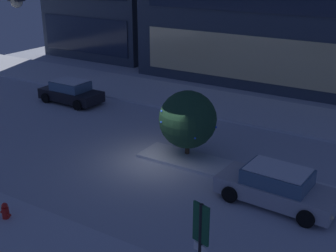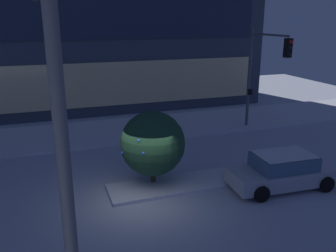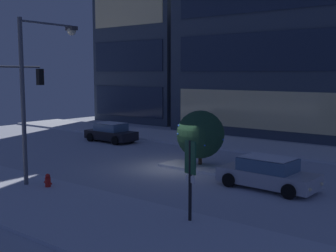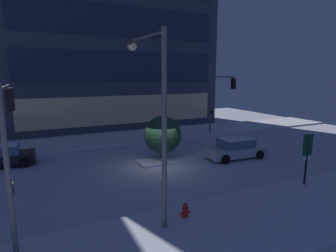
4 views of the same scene
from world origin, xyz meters
name	(u,v)px [view 3 (image 3 of 4)]	position (x,y,z in m)	size (l,w,h in m)	color
ground	(179,168)	(0.00, 0.00, 0.00)	(52.00, 52.00, 0.00)	silver
curb_strip_near	(48,204)	(0.00, -8.92, 0.07)	(52.00, 5.20, 0.14)	silver
curb_strip_far	(252,146)	(0.00, 8.92, 0.07)	(52.00, 5.20, 0.14)	silver
median_strip	(234,173)	(3.24, 0.48, 0.07)	(9.00, 1.80, 0.14)	silver
office_tower_secondary	(159,58)	(-17.40, 19.48, 7.11)	(10.64, 10.66, 14.22)	#384251
car_near	(268,174)	(5.87, -1.03, 0.71)	(4.75, 2.24, 1.49)	#B7B7C1
car_far	(111,133)	(-9.84, 4.25, 0.71)	(4.34, 2.06, 1.49)	black
traffic_light_corner_near_left	(6,95)	(-8.48, -5.42, 4.06)	(0.32, 4.43, 5.91)	#565960
street_lamp_arched	(39,78)	(-3.21, -6.89, 5.13)	(0.56, 3.39, 7.84)	#565960
fire_hydrant	(48,182)	(-2.01, -7.44, 0.36)	(0.48, 0.26, 0.75)	red
parking_info_sign	(190,171)	(5.77, -7.14, 1.91)	(0.55, 0.20, 3.00)	black
decorated_tree_median	(200,134)	(0.76, 0.98, 1.87)	(2.79, 2.74, 3.24)	#473323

